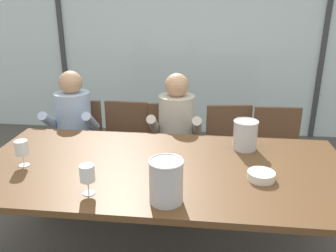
% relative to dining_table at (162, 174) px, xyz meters
% --- Properties ---
extents(ground, '(14.00, 14.00, 0.00)m').
position_rel_dining_table_xyz_m(ground, '(0.00, 1.00, -0.70)').
color(ground, '#4C4742').
extents(window_glass_panel, '(7.62, 0.03, 2.60)m').
position_rel_dining_table_xyz_m(window_glass_panel, '(0.00, 2.67, 0.60)').
color(window_glass_panel, silver).
rests_on(window_glass_panel, ground).
extents(window_mullion_left, '(0.06, 0.06, 2.60)m').
position_rel_dining_table_xyz_m(window_mullion_left, '(-1.72, 2.65, 0.60)').
color(window_mullion_left, '#38383D').
rests_on(window_mullion_left, ground).
extents(window_mullion_right, '(0.06, 0.06, 2.60)m').
position_rel_dining_table_xyz_m(window_mullion_right, '(1.72, 2.65, 0.60)').
color(window_mullion_right, '#38383D').
rests_on(window_mullion_right, ground).
extents(hillside_vineyard, '(13.62, 2.40, 2.17)m').
position_rel_dining_table_xyz_m(hillside_vineyard, '(0.00, 6.16, 0.39)').
color(hillside_vineyard, '#386633').
rests_on(hillside_vineyard, ground).
extents(dining_table, '(2.42, 1.15, 0.76)m').
position_rel_dining_table_xyz_m(dining_table, '(0.00, 0.00, 0.00)').
color(dining_table, brown).
rests_on(dining_table, ground).
extents(chair_near_curtain, '(0.46, 0.46, 0.87)m').
position_rel_dining_table_xyz_m(chair_near_curtain, '(-0.95, 0.98, -0.20)').
color(chair_near_curtain, brown).
rests_on(chair_near_curtain, ground).
extents(chair_left_of_center, '(0.45, 0.45, 0.87)m').
position_rel_dining_table_xyz_m(chair_left_of_center, '(-0.49, 0.99, -0.20)').
color(chair_left_of_center, brown).
rests_on(chair_left_of_center, ground).
extents(chair_center, '(0.49, 0.49, 0.87)m').
position_rel_dining_table_xyz_m(chair_center, '(-0.05, 0.98, -0.20)').
color(chair_center, brown).
rests_on(chair_center, ground).
extents(chair_right_of_center, '(0.50, 0.50, 0.87)m').
position_rel_dining_table_xyz_m(chair_right_of_center, '(0.50, 0.98, -0.20)').
color(chair_right_of_center, brown).
rests_on(chair_right_of_center, ground).
extents(chair_near_window_right, '(0.46, 0.46, 0.87)m').
position_rel_dining_table_xyz_m(chair_near_window_right, '(0.93, 0.97, -0.20)').
color(chair_near_window_right, brown).
rests_on(chair_near_window_right, ground).
extents(person_pale_blue_shirt, '(0.48, 0.63, 1.19)m').
position_rel_dining_table_xyz_m(person_pale_blue_shirt, '(-0.94, 0.85, -0.03)').
color(person_pale_blue_shirt, '#9EB2D1').
rests_on(person_pale_blue_shirt, ground).
extents(person_beige_jumper, '(0.46, 0.61, 1.19)m').
position_rel_dining_table_xyz_m(person_beige_jumper, '(0.01, 0.85, -0.03)').
color(person_beige_jumper, '#B7AD9E').
rests_on(person_beige_jumper, ground).
extents(ice_bucket_primary, '(0.19, 0.19, 0.24)m').
position_rel_dining_table_xyz_m(ice_bucket_primary, '(0.08, -0.42, 0.19)').
color(ice_bucket_primary, '#B7B7BC').
rests_on(ice_bucket_primary, dining_table).
extents(ice_bucket_secondary, '(0.18, 0.18, 0.21)m').
position_rel_dining_table_xyz_m(ice_bucket_secondary, '(0.56, 0.34, 0.17)').
color(ice_bucket_secondary, '#B7B7BC').
rests_on(ice_bucket_secondary, dining_table).
extents(tasting_bowl, '(0.17, 0.17, 0.05)m').
position_rel_dining_table_xyz_m(tasting_bowl, '(0.62, -0.11, 0.09)').
color(tasting_bowl, silver).
rests_on(tasting_bowl, dining_table).
extents(wine_glass_by_left_taster, '(0.08, 0.08, 0.17)m').
position_rel_dining_table_xyz_m(wine_glass_by_left_taster, '(-0.90, -0.10, 0.18)').
color(wine_glass_by_left_taster, silver).
rests_on(wine_glass_by_left_taster, dining_table).
extents(wine_glass_near_bucket, '(0.08, 0.08, 0.17)m').
position_rel_dining_table_xyz_m(wine_glass_near_bucket, '(-0.36, -0.39, 0.18)').
color(wine_glass_near_bucket, silver).
rests_on(wine_glass_near_bucket, dining_table).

